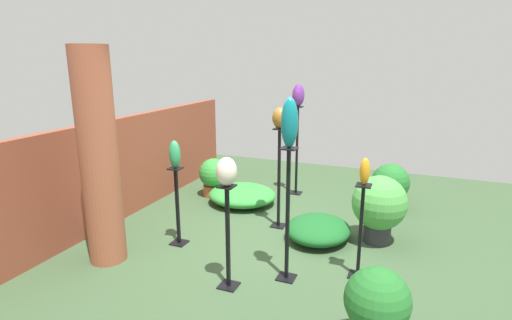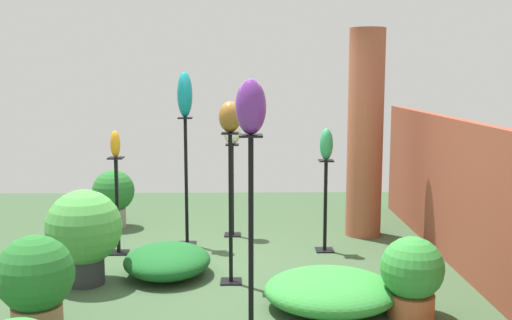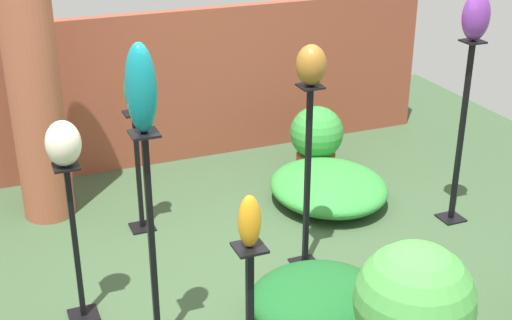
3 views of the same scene
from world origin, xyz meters
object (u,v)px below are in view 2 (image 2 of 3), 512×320
Objects in this scene: art_vase_bronze at (230,117)px; art_vase_violet at (251,107)px; pedestal_violet at (251,255)px; potted_plant_back_center at (84,231)px; pedestal_teal at (186,186)px; pedestal_jade at (325,210)px; art_vase_jade at (326,144)px; pedestal_amber at (118,210)px; pedestal_bronze at (231,214)px; art_vase_teal at (185,95)px; art_vase_ivory at (232,132)px; potted_plant_near_pillar at (36,281)px; pedestal_ivory at (232,194)px; potted_plant_front_right at (412,274)px; art_vase_amber at (115,144)px; potted_plant_front_left at (114,194)px; brick_pillar at (365,134)px.

art_vase_bronze is 0.77× the size of art_vase_violet.
art_vase_bronze is (-1.49, -0.18, 0.86)m from pedestal_violet.
art_vase_bronze is at bearing -173.11° from art_vase_violet.
pedestal_violet is 1.73× the size of potted_plant_back_center.
art_vase_violet is (2.79, 0.72, 1.07)m from pedestal_teal.
art_vase_jade is (0.00, 0.00, 0.74)m from pedestal_jade.
pedestal_amber is 0.98m from potted_plant_back_center.
pedestal_jade is 1.46m from pedestal_bronze.
art_vase_teal is at bearing -165.43° from pedestal_violet.
art_vase_ivory is at bearing -122.53° from pedestal_jade.
pedestal_jade reaches higher than potted_plant_back_center.
potted_plant_near_pillar is (-0.31, -1.61, -1.32)m from art_vase_violet.
pedestal_violet is at bearing 14.57° from art_vase_teal.
pedestal_jade is 2.05m from art_vase_teal.
pedestal_ivory reaches higher than pedestal_amber.
art_vase_teal is 3.27m from potted_plant_front_right.
art_vase_amber is (0.34, -0.73, -0.52)m from art_vase_teal.
art_vase_amber is (-0.96, -1.27, 0.56)m from pedestal_bronze.
pedestal_jade is at bearing 91.44° from art_vase_amber.
art_vase_bronze is 2.87m from potted_plant_front_left.
brick_pillar is at bearing 136.84° from art_vase_bronze.
art_vase_teal is 0.80m from art_vase_ivory.
art_vase_violet reaches higher than potted_plant_near_pillar.
pedestal_teal is 0.88m from art_vase_ivory.
art_vase_bronze is (1.30, 0.55, -0.16)m from art_vase_teal.
art_vase_violet is 2.89m from art_vase_amber.
pedestal_bronze is at bearing -119.31° from potted_plant_front_right.
art_vase_jade is 0.52× the size of potted_plant_front_right.
art_vase_bronze is at bearing -43.16° from brick_pillar.
art_vase_jade is at bearing 131.65° from potted_plant_near_pillar.
art_vase_bronze is 0.98× the size of art_vase_ivory.
art_vase_bronze is (0.00, -0.00, 0.92)m from pedestal_bronze.
art_vase_amber is at bearing -149.31° from art_vase_violet.
potted_plant_near_pillar is at bearing -48.35° from pedestal_jade.
pedestal_bronze is 2.16× the size of potted_plant_front_right.
pedestal_jade reaches higher than potted_plant_front_left.
art_vase_jade is 2.71m from potted_plant_back_center.
potted_plant_near_pillar is at bearing -2.84° from potted_plant_back_center.
pedestal_teal is 1.68m from art_vase_jade.
brick_pillar is 1.75× the size of pedestal_bronze.
art_vase_jade is (-2.50, 0.85, 0.48)m from pedestal_violet.
art_vase_teal is 1.76× the size of art_vase_amber.
art_vase_bronze reaches higher than pedestal_amber.
potted_plant_back_center is 2.14m from potted_plant_front_left.
art_vase_amber is at bearing -127.06° from art_vase_bronze.
pedestal_ivory is 1.39m from art_vase_teal.
brick_pillar is 1.61× the size of pedestal_violet.
brick_pillar reaches higher than pedestal_violet.
pedestal_violet is 4.01m from potted_plant_front_left.
pedestal_teal reaches higher than potted_plant_near_pillar.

